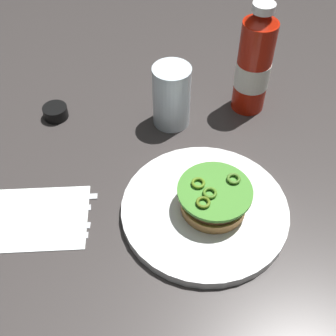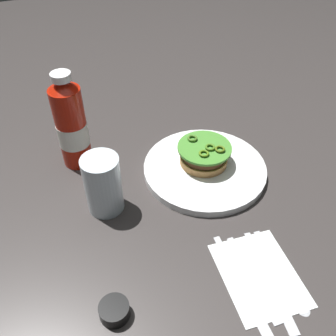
{
  "view_description": "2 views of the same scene",
  "coord_description": "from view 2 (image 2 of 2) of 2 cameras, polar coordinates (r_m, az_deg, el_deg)",
  "views": [
    {
      "loc": [
        0.06,
        0.56,
        0.6
      ],
      "look_at": [
        -0.01,
        0.07,
        0.05
      ],
      "focal_mm": 46.47,
      "sensor_mm": 36.0,
      "label": 1
    },
    {
      "loc": [
        0.49,
        -0.17,
        0.58
      ],
      "look_at": [
        -0.04,
        0.03,
        0.06
      ],
      "focal_mm": 38.95,
      "sensor_mm": 36.0,
      "label": 2
    }
  ],
  "objects": [
    {
      "name": "ground_plane",
      "position": [
        0.77,
        -1.16,
        -5.94
      ],
      "size": [
        3.0,
        3.0,
        0.0
      ],
      "primitive_type": "plane",
      "color": "#373230"
    },
    {
      "name": "water_glass",
      "position": [
        0.74,
        -10.12,
        -2.54
      ],
      "size": [
        0.08,
        0.08,
        0.13
      ],
      "primitive_type": "cylinder",
      "color": "silver",
      "rests_on": "ground_plane"
    },
    {
      "name": "fork_utensil",
      "position": [
        0.68,
        13.88,
        -17.22
      ],
      "size": [
        0.18,
        0.02,
        0.0
      ],
      "color": "silver",
      "rests_on": "napkin"
    },
    {
      "name": "steak_knife",
      "position": [
        0.68,
        15.97,
        -17.1
      ],
      "size": [
        0.2,
        0.05,
        0.0
      ],
      "color": "silver",
      "rests_on": "napkin"
    },
    {
      "name": "napkin",
      "position": [
        0.69,
        14.05,
        -15.83
      ],
      "size": [
        0.18,
        0.14,
        0.0
      ],
      "primitive_type": "cube",
      "rotation": [
        0.0,
        0.0,
        -0.08
      ],
      "color": "white",
      "rests_on": "ground_plane"
    },
    {
      "name": "condiment_cup",
      "position": [
        0.63,
        -8.39,
        -21.21
      ],
      "size": [
        0.05,
        0.05,
        0.03
      ],
      "primitive_type": "cylinder",
      "color": "black",
      "rests_on": "ground_plane"
    },
    {
      "name": "spoon_utensil",
      "position": [
        0.69,
        18.17,
        -16.5
      ],
      "size": [
        0.18,
        0.03,
        0.0
      ],
      "color": "silver",
      "rests_on": "napkin"
    },
    {
      "name": "ketchup_bottle",
      "position": [
        0.84,
        -14.87,
        6.42
      ],
      "size": [
        0.07,
        0.07,
        0.23
      ],
      "color": "#B01909",
      "rests_on": "ground_plane"
    },
    {
      "name": "burger_sandwich",
      "position": [
        0.84,
        5.66,
        2.14
      ],
      "size": [
        0.12,
        0.12,
        0.05
      ],
      "color": "#BC8548",
      "rests_on": "dinner_plate"
    },
    {
      "name": "dinner_plate",
      "position": [
        0.85,
        5.75,
        -0.11
      ],
      "size": [
        0.28,
        0.28,
        0.02
      ],
      "primitive_type": "cylinder",
      "color": "white",
      "rests_on": "ground_plane"
    },
    {
      "name": "butter_knife",
      "position": [
        0.67,
        12.13,
        -18.53
      ],
      "size": [
        0.22,
        0.03,
        0.0
      ],
      "color": "silver",
      "rests_on": "napkin"
    }
  ]
}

